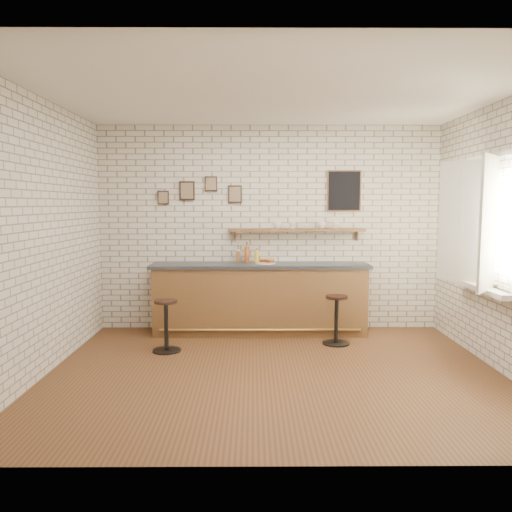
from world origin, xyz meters
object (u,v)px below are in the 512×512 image
object	(u,v)px
shelf_cup_c	(322,225)
ciabatta_sandwich	(267,260)
bar_stool_left	(166,324)
bar_stool_right	(336,318)
bitters_bottle_amber	(247,254)
shelf_cup_a	(278,226)
bitters_bottle_brown	(238,256)
condiment_bottle_yellow	(257,256)
sandwich_plate	(266,263)
bitters_bottle_white	(238,255)
book_upper	(481,283)
shelf_cup_d	(336,226)
shelf_cup_b	(292,225)
bar_counter	(260,298)
book_lower	(482,285)

from	to	relation	value
shelf_cup_c	ciabatta_sandwich	bearing A→B (deg)	105.05
bar_stool_left	bar_stool_right	size ratio (longest dim) A/B	1.01
bitters_bottle_amber	shelf_cup_a	distance (m)	0.61
bitters_bottle_brown	condiment_bottle_yellow	xyz separation A→B (m)	(0.27, -0.00, -0.00)
condiment_bottle_yellow	bar_stool_right	world-z (taller)	condiment_bottle_yellow
sandwich_plate	bitters_bottle_white	bearing A→B (deg)	154.13
sandwich_plate	bitters_bottle_white	xyz separation A→B (m)	(-0.40, 0.20, 0.09)
bitters_bottle_brown	shelf_cup_c	bearing A→B (deg)	0.26
shelf_cup_a	shelf_cup_c	xyz separation A→B (m)	(0.65, 0.00, 0.00)
book_upper	shelf_cup_d	bearing A→B (deg)	145.10
condiment_bottle_yellow	shelf_cup_b	bearing A→B (deg)	0.60
sandwich_plate	bar_stool_left	size ratio (longest dim) A/B	0.43
bar_counter	sandwich_plate	bearing A→B (deg)	-0.52
bar_stool_right	shelf_cup_d	distance (m)	1.43
bar_counter	bar_stool_left	xyz separation A→B (m)	(-1.20, -0.89, -0.15)
condiment_bottle_yellow	shelf_cup_a	world-z (taller)	shelf_cup_a
bar_counter	bar_stool_left	bearing A→B (deg)	-143.29
bar_stool_left	bitters_bottle_white	bearing A→B (deg)	50.97
condiment_bottle_yellow	shelf_cup_d	xyz separation A→B (m)	(1.16, 0.01, 0.45)
shelf_cup_b	bitters_bottle_brown	bearing A→B (deg)	114.98
bitters_bottle_brown	bitters_bottle_amber	xyz separation A→B (m)	(0.13, 0.00, 0.03)
condiment_bottle_yellow	shelf_cup_a	distance (m)	0.55
bitters_bottle_amber	shelf_cup_d	xyz separation A→B (m)	(1.30, 0.01, 0.42)
bitters_bottle_brown	bar_stool_right	bearing A→B (deg)	-30.50
bar_stool_left	shelf_cup_c	distance (m)	2.66
bitters_bottle_amber	shelf_cup_c	bearing A→B (deg)	0.29
condiment_bottle_yellow	book_lower	size ratio (longest dim) A/B	0.90
sandwich_plate	shelf_cup_c	size ratio (longest dim) A/B	2.24
bar_stool_right	shelf_cup_d	xyz separation A→B (m)	(0.10, 0.78, 1.20)
bar_counter	sandwich_plate	world-z (taller)	sandwich_plate
shelf_cup_c	shelf_cup_d	bearing A→B (deg)	-88.96
bar_stool_left	shelf_cup_d	distance (m)	2.82
bar_stool_right	book_lower	xyz separation A→B (m)	(1.51, -0.88, 0.59)
bar_counter	shelf_cup_d	bearing A→B (deg)	10.22
bar_stool_right	book_lower	distance (m)	1.84
shelf_cup_d	book_lower	size ratio (longest dim) A/B	0.43
bitters_bottle_brown	book_lower	world-z (taller)	bitters_bottle_brown
shelf_cup_b	book_lower	xyz separation A→B (m)	(2.04, -1.66, -0.61)
bar_counter	bitters_bottle_brown	world-z (taller)	bitters_bottle_brown
sandwich_plate	bitters_bottle_brown	xyz separation A→B (m)	(-0.40, 0.20, 0.08)
shelf_cup_d	book_lower	distance (m)	2.26
book_upper	shelf_cup_c	bearing A→B (deg)	149.01
bar_counter	ciabatta_sandwich	bearing A→B (deg)	-0.47
shelf_cup_c	book_lower	xyz separation A→B (m)	(1.61, -1.66, -0.61)
condiment_bottle_yellow	book_upper	xyz separation A→B (m)	(2.56, -1.63, -0.13)
condiment_bottle_yellow	bar_stool_left	bearing A→B (deg)	-136.68
bitters_bottle_white	bitters_bottle_amber	world-z (taller)	bitters_bottle_amber
ciabatta_sandwich	bitters_bottle_amber	size ratio (longest dim) A/B	0.79
condiment_bottle_yellow	bar_stool_right	distance (m)	1.51
bitters_bottle_white	condiment_bottle_yellow	distance (m)	0.27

